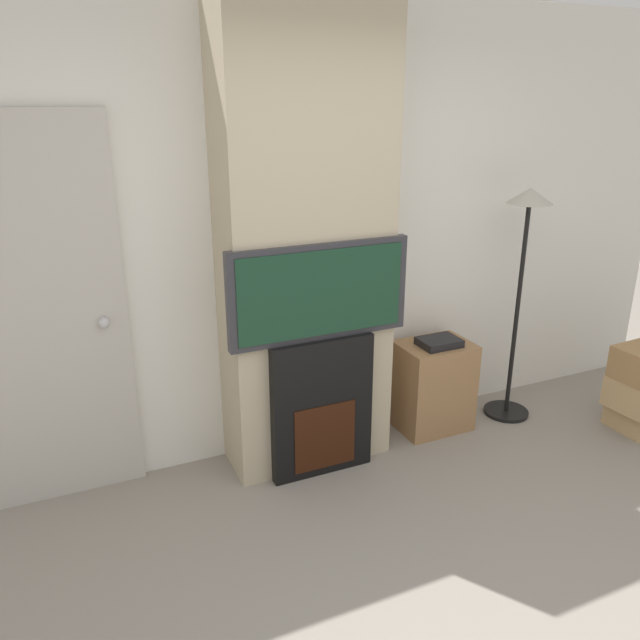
# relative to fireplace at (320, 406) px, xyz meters

# --- Properties ---
(wall_back) EXTENTS (6.00, 0.06, 2.70)m
(wall_back) POSITION_rel_fireplace_xyz_m (0.00, 0.43, 0.93)
(wall_back) COLOR silver
(wall_back) RESTS_ON ground_plane
(chimney_breast) EXTENTS (0.97, 0.39, 2.70)m
(chimney_breast) POSITION_rel_fireplace_xyz_m (0.00, 0.20, 0.93)
(chimney_breast) COLOR #BCAD8E
(chimney_breast) RESTS_ON ground_plane
(fireplace) EXTENTS (0.62, 0.15, 0.85)m
(fireplace) POSITION_rel_fireplace_xyz_m (0.00, 0.00, 0.00)
(fireplace) COLOR black
(fireplace) RESTS_ON ground_plane
(television) EXTENTS (1.06, 0.07, 0.55)m
(television) POSITION_rel_fireplace_xyz_m (0.00, -0.00, 0.70)
(television) COLOR #2D2D33
(television) RESTS_ON fireplace
(floor_lamp) EXTENTS (0.31, 0.31, 1.59)m
(floor_lamp) POSITION_rel_fireplace_xyz_m (1.50, 0.09, 0.73)
(floor_lamp) COLOR black
(floor_lamp) RESTS_ON ground_plane
(media_stand) EXTENTS (0.48, 0.36, 0.66)m
(media_stand) POSITION_rel_fireplace_xyz_m (0.91, 0.16, -0.11)
(media_stand) COLOR #997047
(media_stand) RESTS_ON ground_plane
(entry_door) EXTENTS (0.87, 0.09, 2.09)m
(entry_door) POSITION_rel_fireplace_xyz_m (-1.42, 0.37, 0.62)
(entry_door) COLOR #BCB7AD
(entry_door) RESTS_ON ground_plane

